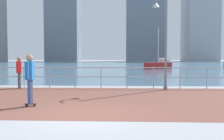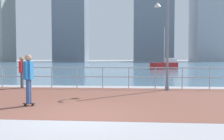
{
  "view_description": "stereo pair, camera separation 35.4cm",
  "coord_description": "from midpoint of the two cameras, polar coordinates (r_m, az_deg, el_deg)",
  "views": [
    {
      "loc": [
        1.16,
        -6.98,
        1.64
      ],
      "look_at": [
        0.7,
        3.82,
        1.1
      ],
      "focal_mm": 40.18,
      "sensor_mm": 36.0,
      "label": 1
    },
    {
      "loc": [
        1.51,
        -6.96,
        1.64
      ],
      "look_at": [
        0.7,
        3.82,
        1.1
      ],
      "focal_mm": 40.18,
      "sensor_mm": 36.0,
      "label": 2
    }
  ],
  "objects": [
    {
      "name": "bystander",
      "position": [
        14.18,
        -21.03,
        0.04
      ],
      "size": [
        0.31,
        0.56,
        1.68
      ],
      "color": "#4C4C51",
      "rests_on": "ground"
    },
    {
      "name": "tower_glass",
      "position": [
        114.16,
        7.5,
        12.61
      ],
      "size": [
        16.85,
        11.06,
        43.64
      ],
      "color": "slate",
      "rests_on": "ground"
    },
    {
      "name": "sailboat_white",
      "position": [
        36.4,
        10.37,
        1.13
      ],
      "size": [
        4.17,
        3.4,
        5.85
      ],
      "color": "#B21E1E",
      "rests_on": "ground"
    },
    {
      "name": "waterfront_railing",
      "position": [
        13.44,
        -3.26,
        -0.83
      ],
      "size": [
        25.25,
        0.06,
        1.12
      ],
      "color": "#9EADB7",
      "rests_on": "ground"
    },
    {
      "name": "ground",
      "position": [
        47.02,
        0.81,
        0.88
      ],
      "size": [
        220.0,
        220.0,
        0.0
      ],
      "primitive_type": "plane",
      "color": "#9E9EA3"
    },
    {
      "name": "tower_steel",
      "position": [
        115.32,
        19.21,
        10.71
      ],
      "size": [
        12.56,
        15.6,
        36.98
      ],
      "color": "#A3A8B2",
      "rests_on": "ground"
    },
    {
      "name": "tower_slate",
      "position": [
        113.15,
        -11.1,
        13.06
      ],
      "size": [
        13.77,
        11.43,
        45.14
      ],
      "color": "slate",
      "rests_on": "ground"
    },
    {
      "name": "skateboarder",
      "position": [
        8.85,
        -19.26,
        -1.14
      ],
      "size": [
        0.41,
        0.55,
        1.74
      ],
      "color": "black",
      "rests_on": "ground"
    },
    {
      "name": "lamppost",
      "position": [
        13.01,
        10.71,
        8.08
      ],
      "size": [
        0.75,
        0.53,
        5.12
      ],
      "color": "slate",
      "rests_on": "ground"
    },
    {
      "name": "brick_paving",
      "position": [
        10.06,
        -5.24,
        -6.52
      ],
      "size": [
        28.0,
        7.01,
        0.01
      ],
      "primitive_type": "cube",
      "color": "brown",
      "rests_on": "ground"
    },
    {
      "name": "harbor_water",
      "position": [
        58.38,
        1.13,
        1.27
      ],
      "size": [
        180.0,
        88.0,
        0.0
      ],
      "primitive_type": "cube",
      "color": "slate",
      "rests_on": "ground"
    }
  ]
}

